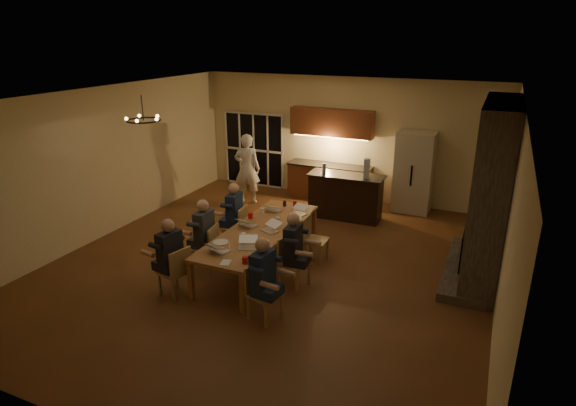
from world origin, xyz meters
The scene contains 44 objects.
floor centered at (0.00, 0.00, 0.00)m, with size 9.00×9.00×0.00m, color brown.
back_wall centered at (0.00, 4.52, 1.60)m, with size 8.00×0.04×3.20m, color beige.
left_wall centered at (-4.02, 0.00, 1.60)m, with size 0.04×9.00×3.20m, color beige.
right_wall centered at (4.02, 0.00, 1.60)m, with size 0.04×9.00×3.20m, color beige.
ceiling centered at (0.00, 0.00, 3.22)m, with size 8.00×9.00×0.04m, color white.
french_doors centered at (-2.70, 4.47, 1.05)m, with size 1.86×0.08×2.10m, color black.
fireplace centered at (3.70, 1.20, 1.60)m, with size 0.58×2.50×3.20m, color #64584E.
kitchenette centered at (-0.30, 4.20, 1.20)m, with size 2.24×0.68×2.40m, color brown, non-canonical shape.
refrigerator centered at (1.90, 4.15, 1.00)m, with size 0.90×0.68×2.00m, color beige.
dining_table centered at (-0.18, -0.10, 0.38)m, with size 1.10×3.28×0.75m, color #AD7745.
bar_island centered at (0.53, 2.99, 0.54)m, with size 1.78×0.68×1.08m, color black.
chair_left_near centered at (-1.02, -1.66, 0.45)m, with size 0.44×0.44×0.89m, color tan, non-canonical shape.
chair_left_mid centered at (-1.07, -0.66, 0.45)m, with size 0.44×0.44×0.89m, color tan, non-canonical shape.
chair_left_far centered at (-1.07, 0.47, 0.45)m, with size 0.44×0.44×0.89m, color tan, non-canonical shape.
chair_right_near centered at (0.72, -1.70, 0.45)m, with size 0.44×0.44×0.89m, color tan, non-canonical shape.
chair_right_mid centered at (0.72, -0.53, 0.45)m, with size 0.44×0.44×0.89m, color tan, non-canonical shape.
chair_right_far centered at (0.72, 0.53, 0.45)m, with size 0.44×0.44×0.89m, color tan, non-canonical shape.
person_left_near centered at (-1.07, -1.66, 0.69)m, with size 0.60×0.60×1.38m, color black, non-canonical shape.
person_right_near centered at (0.70, -1.72, 0.69)m, with size 0.60×0.60×1.38m, color #1C2847, non-canonical shape.
person_left_mid centered at (-1.08, -0.62, 0.69)m, with size 0.60×0.60×1.38m, color #3E4349, non-canonical shape.
person_right_mid centered at (0.70, -0.57, 0.69)m, with size 0.60×0.60×1.38m, color black, non-canonical shape.
person_left_far centered at (-1.08, 0.50, 0.69)m, with size 0.60×0.60×1.38m, color #1C2847, non-canonical shape.
standing_person centered at (-2.15, 3.04, 0.91)m, with size 0.67×0.44×1.83m, color white.
chandelier centered at (-2.22, -0.64, 2.75)m, with size 0.62×0.62×0.03m, color black.
laptop_a centered at (-0.37, -1.21, 0.86)m, with size 0.32×0.28×0.23m, color silver, non-canonical shape.
laptop_b centered at (0.01, -0.92, 0.86)m, with size 0.32×0.28×0.23m, color silver, non-canonical shape.
laptop_c centered at (-0.46, -0.01, 0.86)m, with size 0.32×0.28×0.23m, color silver, non-canonical shape.
laptop_d centered at (0.02, -0.10, 0.86)m, with size 0.32×0.28×0.23m, color silver, non-canonical shape.
laptop_e centered at (-0.39, 0.93, 0.86)m, with size 0.32×0.28×0.23m, color silver, non-canonical shape.
laptop_f centered at (0.16, 0.93, 0.86)m, with size 0.32×0.28×0.23m, color silver, non-canonical shape.
mug_front centered at (-0.26, -0.59, 0.80)m, with size 0.09×0.09×0.10m, color white.
mug_mid centered at (-0.03, 0.38, 0.80)m, with size 0.08×0.08×0.10m, color white.
mug_back centered at (-0.54, 0.70, 0.80)m, with size 0.07×0.07×0.10m, color white.
redcup_near centered at (0.25, -1.45, 0.81)m, with size 0.10×0.10×0.12m, color red.
redcup_mid centered at (-0.61, 0.33, 0.81)m, with size 0.09×0.09×0.12m, color red.
redcup_far centered at (-0.08, 1.34, 0.81)m, with size 0.08×0.08×0.12m, color red.
can_silver centered at (-0.16, -0.74, 0.81)m, with size 0.06×0.06×0.12m, color #B2B2B7.
can_cola centered at (-0.29, 1.26, 0.81)m, with size 0.07×0.07×0.12m, color #3F0F0C.
plate_near centered at (0.12, -0.60, 0.76)m, with size 0.25×0.25×0.02m, color white.
plate_left centered at (-0.54, -0.92, 0.76)m, with size 0.28×0.28×0.02m, color white.
plate_far centered at (0.22, 0.66, 0.76)m, with size 0.27×0.27×0.02m, color white.
notepad centered at (-0.05, -1.57, 0.76)m, with size 0.15×0.21×0.01m, color white.
bar_bottle centered at (0.00, 2.90, 1.20)m, with size 0.09×0.09×0.24m, color #99999E.
bar_blender centered at (1.02, 2.95, 1.30)m, with size 0.14×0.14×0.45m, color silver.
Camera 1 is at (3.70, -7.51, 4.26)m, focal length 30.00 mm.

